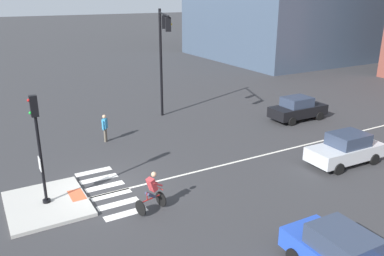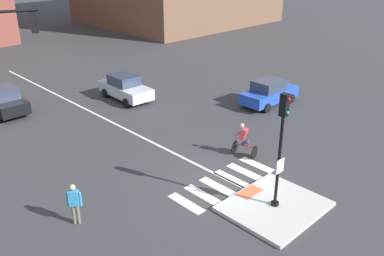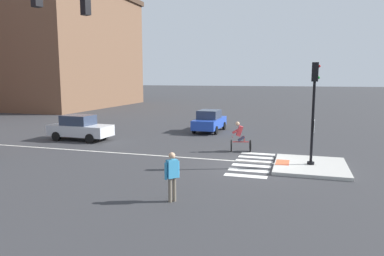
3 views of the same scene
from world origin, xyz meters
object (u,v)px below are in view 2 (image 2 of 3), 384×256
car_silver_eastbound_far (125,88)px  cyclist (244,139)px  car_blue_cross_right (269,92)px  car_black_westbound_distant (3,100)px  signal_pole (281,141)px  pedestrian_at_curb_left (74,201)px

car_silver_eastbound_far → cyclist: (-0.65, -10.64, 0.06)m
car_blue_cross_right → car_black_westbound_distant: (-12.83, 10.42, 0.00)m
car_blue_cross_right → cyclist: (-6.69, -3.41, 0.06)m
cyclist → car_blue_cross_right: bearing=27.0°
signal_pole → cyclist: 4.93m
car_silver_eastbound_far → cyclist: bearing=-93.5°
signal_pole → cyclist: bearing=55.5°
car_black_westbound_distant → pedestrian_at_curb_left: 13.24m
car_blue_cross_right → car_silver_eastbound_far: same height
car_silver_eastbound_far → pedestrian_at_curb_left: bearing=-133.4°
cyclist → pedestrian_at_curb_left: cyclist is taller
car_blue_cross_right → pedestrian_at_curb_left: 15.53m
pedestrian_at_curb_left → cyclist: bearing=-5.4°
signal_pole → pedestrian_at_curb_left: 7.82m
car_silver_eastbound_far → car_blue_cross_right: bearing=-50.2°
signal_pole → car_black_westbound_distant: (-3.60, 17.53, -2.11)m
car_black_westbound_distant → car_silver_eastbound_far: bearing=-25.1°
signal_pole → cyclist: signal_pole is taller
car_black_westbound_distant → signal_pole: bearing=-78.4°
signal_pole → car_silver_eastbound_far: signal_pole is taller
signal_pole → car_blue_cross_right: signal_pole is taller
car_blue_cross_right → signal_pole: bearing=-142.4°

